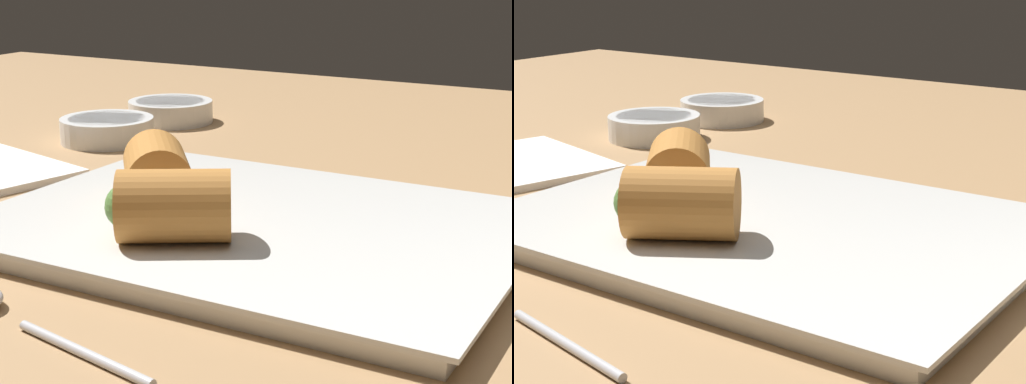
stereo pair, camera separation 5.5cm
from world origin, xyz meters
The scene contains 7 objects.
table_surface centered at (0.00, 0.00, 1.00)cm, with size 180.00×140.00×2.00cm.
serving_plate centered at (-3.95, 2.33, 2.76)cm, with size 34.37×25.77×1.50cm.
roll_front_left centered at (-11.97, 2.64, 5.70)cm, with size 7.65×7.98×4.40cm.
roll_front_right centered at (-6.35, -4.13, 5.70)cm, with size 8.02×7.22×4.40cm.
dipping_bowl_near centered at (-30.72, 20.47, 3.29)cm, with size 9.07×9.07×2.37cm.
dipping_bowl_far centered at (-30.73, 31.32, 3.29)cm, with size 9.07×9.07×2.37cm.
napkin centered at (-32.74, 5.00, 2.30)cm, with size 17.90×16.24×0.60cm.
Camera 2 is at (26.43, -40.82, 20.63)cm, focal length 60.00 mm.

